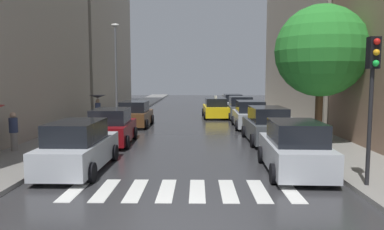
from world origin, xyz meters
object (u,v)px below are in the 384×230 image
(parked_car_right_fourth, at_px, (240,108))
(pedestrian_foreground, at_px, (14,131))
(parked_car_right_second, at_px, (267,126))
(parked_car_right_fifth, at_px, (232,104))
(parked_car_right_nearest, at_px, (295,149))
(parked_car_right_third, at_px, (250,115))
(parked_car_left_third, at_px, (135,115))
(taxi_midroad, at_px, (215,108))
(lamp_post_left, at_px, (116,65))
(parked_car_left_nearest, at_px, (79,148))
(traffic_light_right_corner, at_px, (372,78))
(pedestrian_by_kerb, at_px, (98,103))
(parked_car_left_second, at_px, (112,128))
(street_tree_right, at_px, (321,51))

(parked_car_right_fourth, height_order, pedestrian_foreground, pedestrian_foreground)
(parked_car_right_second, relative_size, parked_car_right_fifth, 1.02)
(parked_car_right_nearest, height_order, parked_car_right_third, parked_car_right_nearest)
(parked_car_left_third, relative_size, parked_car_right_fifth, 0.90)
(parked_car_right_third, xyz_separation_m, parked_car_right_fourth, (0.00, 5.34, 0.00))
(parked_car_right_fifth, distance_m, taxi_midroad, 5.60)
(parked_car_right_fifth, distance_m, lamp_post_left, 12.92)
(parked_car_left_nearest, xyz_separation_m, parked_car_left_third, (-0.00, 11.67, -0.03))
(taxi_midroad, bearing_deg, parked_car_left_third, 131.93)
(parked_car_right_third, distance_m, traffic_light_right_corner, 13.56)
(pedestrian_by_kerb, bearing_deg, parked_car_left_second, 11.58)
(parked_car_right_nearest, xyz_separation_m, street_tree_right, (2.54, 5.27, 3.71))
(parked_car_right_fourth, bearing_deg, pedestrian_by_kerb, 118.31)
(parked_car_right_fourth, relative_size, traffic_light_right_corner, 0.98)
(parked_car_left_third, bearing_deg, parked_car_right_fourth, -56.77)
(street_tree_right, bearing_deg, pedestrian_by_kerb, 154.04)
(parked_car_right_fourth, bearing_deg, parked_car_left_second, 145.92)
(parked_car_left_nearest, bearing_deg, lamp_post_left, 7.86)
(pedestrian_foreground, height_order, street_tree_right, street_tree_right)
(parked_car_left_third, relative_size, taxi_midroad, 0.90)
(parked_car_right_second, relative_size, lamp_post_left, 0.65)
(taxi_midroad, distance_m, lamp_post_left, 8.74)
(parked_car_left_second, bearing_deg, pedestrian_by_kerb, 19.13)
(parked_car_right_fifth, bearing_deg, parked_car_left_nearest, 160.39)
(parked_car_right_nearest, xyz_separation_m, parked_car_right_fourth, (0.05, 16.67, -0.01))
(parked_car_left_second, distance_m, parked_car_right_fifth, 18.81)
(taxi_midroad, bearing_deg, parked_car_right_nearest, -175.66)
(parked_car_right_third, distance_m, pedestrian_foreground, 14.11)
(parked_car_right_fifth, height_order, street_tree_right, street_tree_right)
(parked_car_right_nearest, xyz_separation_m, parked_car_right_second, (0.17, 6.02, -0.00))
(taxi_midroad, bearing_deg, parked_car_right_fifth, -21.57)
(street_tree_right, bearing_deg, parked_car_right_third, 112.33)
(parked_car_right_second, relative_size, street_tree_right, 0.69)
(parked_car_right_fifth, bearing_deg, street_tree_right, -172.59)
(parked_car_right_third, relative_size, street_tree_right, 0.64)
(pedestrian_foreground, bearing_deg, taxi_midroad, -80.94)
(parked_car_right_fifth, bearing_deg, parked_car_left_third, 143.86)
(pedestrian_by_kerb, bearing_deg, parked_car_right_fifth, 128.97)
(parked_car_left_second, height_order, lamp_post_left, lamp_post_left)
(parked_car_left_nearest, distance_m, pedestrian_by_kerb, 11.43)
(pedestrian_by_kerb, height_order, traffic_light_right_corner, traffic_light_right_corner)
(traffic_light_right_corner, xyz_separation_m, lamp_post_left, (-11.00, 16.30, 0.92))
(parked_car_right_nearest, height_order, taxi_midroad, parked_car_right_nearest)
(parked_car_left_nearest, height_order, street_tree_right, street_tree_right)
(parked_car_left_third, distance_m, pedestrian_foreground, 9.68)
(parked_car_right_nearest, distance_m, pedestrian_foreground, 11.64)
(lamp_post_left, bearing_deg, parked_car_right_third, -17.96)
(parked_car_left_second, xyz_separation_m, parked_car_right_fifth, (7.63, 17.19, -0.03))
(lamp_post_left, bearing_deg, pedestrian_by_kerb, -100.73)
(parked_car_right_fourth, distance_m, traffic_light_right_corner, 18.81)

